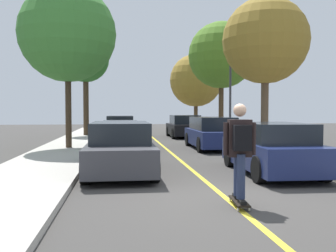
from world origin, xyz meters
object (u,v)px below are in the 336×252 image
object	(u,v)px
parked_car_right_near	(212,133)
street_tree_right_nearest	(265,41)
parked_car_right_nearest	(272,149)
parked_car_right_far	(184,127)
street_tree_right_near	(221,55)
parked_car_left_far	(120,127)
streetlamp	(230,74)
skateboard	(239,201)
street_tree_left_nearest	(68,34)
fire_hydrant	(312,152)
skateboarder	(240,146)
parked_car_left_nearest	(120,148)
street_tree_right_far	(196,80)
street_tree_left_near	(86,59)
parked_car_left_near	(120,135)

from	to	relation	value
parked_car_right_near	street_tree_right_nearest	size ratio (longest dim) A/B	0.68
parked_car_right_nearest	parked_car_right_far	size ratio (longest dim) A/B	1.01
street_tree_right_nearest	street_tree_right_near	xyz separation A→B (m)	(0.00, 7.02, 0.42)
parked_car_left_far	parked_car_right_far	size ratio (longest dim) A/B	1.15
parked_car_right_nearest	streetlamp	size ratio (longest dim) A/B	0.66
parked_car_right_near	skateboard	bearing A→B (deg)	-101.35
parked_car_left_far	street_tree_left_nearest	bearing A→B (deg)	-105.51
street_tree_right_near	skateboard	xyz separation A→B (m)	(-4.14, -16.14, -5.04)
fire_hydrant	skateboarder	world-z (taller)	skateboarder
parked_car_left_nearest	skateboarder	distance (m)	4.51
streetlamp	skateboard	bearing A→B (deg)	-106.17
street_tree_right_far	parked_car_left_nearest	bearing A→B (deg)	-107.35
parked_car_left_nearest	parked_car_right_near	distance (m)	7.14
parked_car_right_far	parked_car_right_near	bearing A→B (deg)	-90.00
parked_car_left_nearest	parked_car_right_near	bearing A→B (deg)	55.31
parked_car_right_near	fire_hydrant	distance (m)	6.17
street_tree_left_near	parked_car_left_near	bearing A→B (deg)	-73.78
parked_car_left_near	parked_car_right_far	world-z (taller)	parked_car_right_far
parked_car_left_near	streetlamp	size ratio (longest dim) A/B	0.67
fire_hydrant	parked_car_right_far	bearing A→B (deg)	96.52
parked_car_left_far	streetlamp	size ratio (longest dim) A/B	0.74
streetlamp	parked_car_left_far	bearing A→B (deg)	140.77
parked_car_left_nearest	street_tree_right_nearest	distance (m)	9.05
street_tree_right_near	parked_car_left_near	bearing A→B (deg)	-137.67
street_tree_right_near	skateboard	world-z (taller)	street_tree_right_near
parked_car_left_far	streetlamp	world-z (taller)	streetlamp
street_tree_left_near	fire_hydrant	world-z (taller)	street_tree_left_near
parked_car_left_far	street_tree_right_far	xyz separation A→B (m)	(6.24, 6.32, 3.52)
fire_hydrant	skateboarder	size ratio (longest dim) A/B	0.41
parked_car_left_near	street_tree_right_nearest	distance (m)	7.57
street_tree_right_far	skateboard	xyz separation A→B (m)	(-4.14, -23.90, -4.11)
parked_car_right_near	parked_car_left_nearest	bearing A→B (deg)	-124.69
street_tree_right_near	parked_car_left_nearest	bearing A→B (deg)	-117.08
street_tree_left_nearest	street_tree_left_near	world-z (taller)	street_tree_left_nearest
fire_hydrant	street_tree_right_nearest	bearing A→B (deg)	82.77
street_tree_right_far	parked_car_right_near	bearing A→B (deg)	-98.76
parked_car_right_far	street_tree_left_near	bearing A→B (deg)	171.22
fire_hydrant	streetlamp	world-z (taller)	streetlamp
parked_car_left_nearest	skateboard	world-z (taller)	parked_car_left_nearest
parked_car_right_far	street_tree_right_far	bearing A→B (deg)	72.65
fire_hydrant	parked_car_left_far	bearing A→B (deg)	112.05
parked_car_left_near	parked_car_right_near	bearing A→B (deg)	-8.99
street_tree_left_nearest	fire_hydrant	distance (m)	10.70
parked_car_right_nearest	parked_car_left_far	bearing A→B (deg)	105.78
parked_car_right_nearest	street_tree_left_nearest	bearing A→B (deg)	133.55
parked_car_right_nearest	streetlamp	bearing A→B (deg)	79.70
parked_car_left_near	street_tree_left_near	world-z (taller)	street_tree_left_near
parked_car_left_nearest	street_tree_left_near	bearing A→B (deg)	98.83
street_tree_left_nearest	streetlamp	bearing A→B (deg)	21.07
parked_car_right_near	street_tree_left_nearest	world-z (taller)	street_tree_left_nearest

